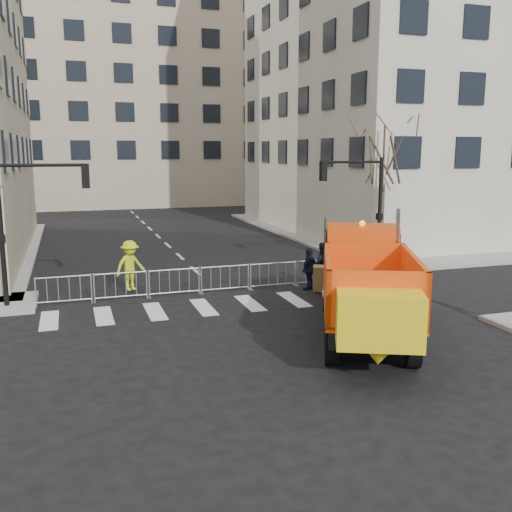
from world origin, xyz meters
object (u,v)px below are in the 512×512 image
object	(u,v)px
cop_c	(309,269)
cop_a	(375,274)
newspaper_box	(380,262)
worker	(130,265)
cop_b	(322,265)
plow_truck	(366,283)

from	to	relation	value
cop_c	cop_a	bearing A→B (deg)	93.29
newspaper_box	worker	bearing A→B (deg)	154.29
cop_b	worker	xyz separation A→B (m)	(-7.74, 1.57, 0.19)
cop_c	newspaper_box	bearing A→B (deg)	158.89
cop_b	cop_c	world-z (taller)	cop_b
cop_a	newspaper_box	world-z (taller)	cop_a
cop_c	worker	world-z (taller)	worker
cop_a	newspaper_box	bearing A→B (deg)	-167.20
plow_truck	cop_b	bearing A→B (deg)	11.50
cop_b	cop_c	bearing A→B (deg)	29.56
cop_b	newspaper_box	xyz separation A→B (m)	(3.38, 1.05, -0.27)
plow_truck	cop_a	bearing A→B (deg)	-9.10
worker	newspaper_box	size ratio (longest dim) A/B	1.84
plow_truck	cop_c	world-z (taller)	plow_truck
plow_truck	cop_b	distance (m)	6.51
plow_truck	newspaper_box	bearing A→B (deg)	-8.90
cop_a	worker	size ratio (longest dim) A/B	0.99
plow_truck	newspaper_box	distance (m)	8.85
cop_a	newspaper_box	xyz separation A→B (m)	(2.16, 3.33, -0.30)
cop_b	worker	world-z (taller)	worker
worker	newspaper_box	bearing A→B (deg)	-28.01
plow_truck	cop_c	bearing A→B (deg)	16.87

